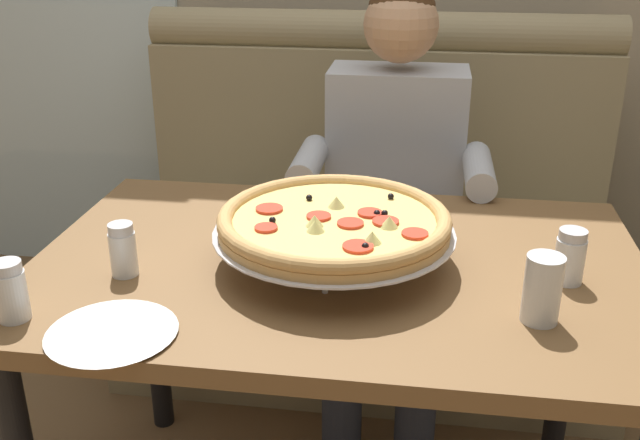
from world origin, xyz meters
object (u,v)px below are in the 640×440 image
object	(u,v)px
booth_bench	(369,241)
diner_main	(393,183)
dining_table	(337,299)
shaker_parmesan	(11,295)
pizza	(334,223)
drinking_glass	(542,293)
shaker_pepper_flakes	(123,253)
shaker_oregano	(569,260)
patio_chair	(135,104)
plate_near_left	(112,330)

from	to	relation	value
booth_bench	diner_main	size ratio (longest dim) A/B	1.25
dining_table	shaker_parmesan	size ratio (longest dim) A/B	11.35
pizza	drinking_glass	xyz separation A→B (m)	(0.39, -0.18, -0.04)
shaker_parmesan	shaker_pepper_flakes	bearing A→B (deg)	56.63
pizza	shaker_parmesan	xyz separation A→B (m)	(-0.54, -0.31, -0.04)
shaker_oregano	booth_bench	bearing A→B (deg)	116.57
shaker_pepper_flakes	patio_chair	world-z (taller)	shaker_pepper_flakes
pizza	diner_main	bearing A→B (deg)	81.91
diner_main	shaker_oregano	world-z (taller)	diner_main
shaker_parmesan	shaker_oregano	xyz separation A→B (m)	(1.01, 0.29, -0.00)
pizza	patio_chair	distance (m)	2.54
booth_bench	dining_table	size ratio (longest dim) A/B	1.24
shaker_pepper_flakes	plate_near_left	size ratio (longest dim) A/B	0.48
pizza	shaker_parmesan	world-z (taller)	pizza
dining_table	shaker_parmesan	xyz separation A→B (m)	(-0.55, -0.32, 0.14)
shaker_oregano	drinking_glass	xyz separation A→B (m)	(-0.07, -0.16, 0.01)
booth_bench	plate_near_left	xyz separation A→B (m)	(-0.35, -1.24, 0.37)
dining_table	drinking_glass	xyz separation A→B (m)	(0.39, -0.19, 0.15)
shaker_oregano	plate_near_left	bearing A→B (deg)	-158.54
booth_bench	dining_table	world-z (taller)	booth_bench
shaker_oregano	drinking_glass	size ratio (longest dim) A/B	0.88
shaker_parmesan	plate_near_left	size ratio (longest dim) A/B	0.49
diner_main	shaker_pepper_flakes	world-z (taller)	diner_main
pizza	shaker_pepper_flakes	distance (m)	0.43
patio_chair	dining_table	bearing A→B (deg)	-58.39
dining_table	shaker_oregano	world-z (taller)	shaker_oregano
shaker_oregano	patio_chair	size ratio (longest dim) A/B	0.13
dining_table	plate_near_left	world-z (taller)	plate_near_left
dining_table	shaker_oregano	bearing A→B (deg)	-3.56
dining_table	patio_chair	bearing A→B (deg)	121.61
shaker_parmesan	diner_main	bearing A→B (deg)	56.35
pizza	shaker_oregano	xyz separation A→B (m)	(0.47, -0.02, -0.04)
plate_near_left	patio_chair	bearing A→B (deg)	111.24
shaker_pepper_flakes	plate_near_left	bearing A→B (deg)	-73.39
dining_table	patio_chair	world-z (taller)	patio_chair
shaker_oregano	pizza	bearing A→B (deg)	178.14
shaker_pepper_flakes	plate_near_left	xyz separation A→B (m)	(0.07, -0.22, -0.04)
dining_table	diner_main	distance (m)	0.63
shaker_oregano	drinking_glass	bearing A→B (deg)	-114.67
booth_bench	drinking_glass	size ratio (longest dim) A/B	12.55
booth_bench	plate_near_left	distance (m)	1.34
booth_bench	pizza	world-z (taller)	booth_bench
diner_main	shaker_parmesan	xyz separation A→B (m)	(-0.63, -0.95, 0.09)
diner_main	plate_near_left	size ratio (longest dim) A/B	5.58
drinking_glass	shaker_parmesan	bearing A→B (deg)	-172.00
booth_bench	shaker_pepper_flakes	bearing A→B (deg)	-112.29
plate_near_left	dining_table	bearing A→B (deg)	44.72
diner_main	dining_table	bearing A→B (deg)	-97.68
shaker_parmesan	plate_near_left	xyz separation A→B (m)	(0.19, -0.03, -0.04)
pizza	shaker_pepper_flakes	size ratio (longest dim) A/B	4.50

